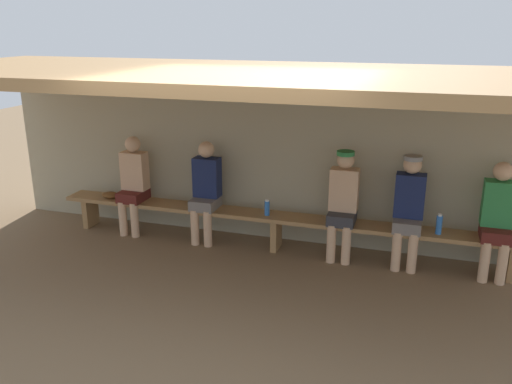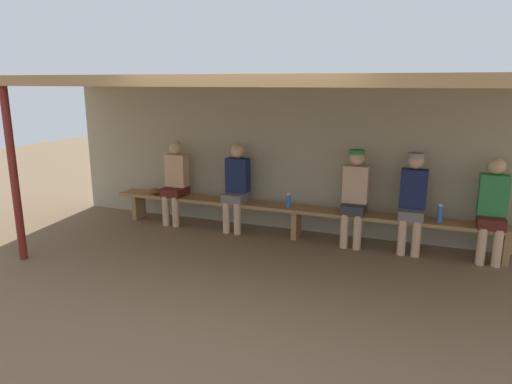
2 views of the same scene
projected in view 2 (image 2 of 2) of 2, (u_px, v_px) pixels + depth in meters
The scene contains 13 objects.
ground_plane at pixel (259, 277), 5.47m from camera, with size 24.00×24.00×0.00m, color brown.
back_wall at pixel (306, 159), 7.03m from camera, with size 8.00×0.20×2.20m, color tan.
dugout_roof at pixel (280, 81), 5.58m from camera, with size 8.00×2.80×0.12m, color #9E7547.
support_post at pixel (14, 176), 5.79m from camera, with size 0.10×0.10×2.20m, color maroon.
bench at pixel (296, 212), 6.78m from camera, with size 6.00×0.36×0.46m.
player_near_post at pixel (175, 179), 7.41m from camera, with size 0.34×0.42×1.34m.
player_leftmost at pixel (492, 206), 5.82m from camera, with size 0.34×0.42×1.34m.
player_in_blue at pixel (236, 184), 7.04m from camera, with size 0.34×0.42×1.34m.
player_shirtless_tan at pixel (355, 193), 6.41m from camera, with size 0.34×0.42×1.34m.
player_middle at pixel (413, 198), 6.15m from camera, with size 0.34×0.42×1.34m.
water_bottle_clear at pixel (289, 201), 6.76m from camera, with size 0.06×0.06×0.21m.
water_bottle_blue at pixel (440, 214), 6.02m from camera, with size 0.07×0.07×0.24m.
baseball_glove_tan at pixel (156, 191), 7.56m from camera, with size 0.24×0.17×0.09m, color brown.
Camera 2 is at (1.79, -4.76, 2.25)m, focal length 32.53 mm.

